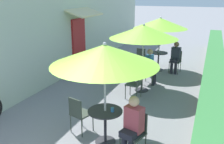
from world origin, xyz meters
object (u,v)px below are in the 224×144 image
object	(u,v)px
cafe_chair_near_left	(135,130)
cafe_chair_near_right	(79,112)
coffee_cup_mid	(144,68)
patio_umbrella_far	(160,23)
patio_umbrella_near	(105,55)
coffee_cup_far	(158,51)
cafe_chair_mid_right	(136,82)
patio_table_far	(158,58)
seated_patron_far_left	(175,56)
seated_patron_near_left	(132,124)
cafe_chair_far_left	(176,60)
seated_patron_mid_left	(150,65)
patio_umbrella_mid	(144,32)
cafe_chair_mid_left	(147,69)
patio_table_near	(105,120)
coffee_cup_near	(112,110)
patio_table_mid	(142,75)

from	to	relation	value
cafe_chair_near_left	cafe_chair_near_right	size ratio (longest dim) A/B	1.00
coffee_cup_mid	cafe_chair_near_left	bearing A→B (deg)	-77.85
cafe_chair_near_left	cafe_chair_near_right	world-z (taller)	same
coffee_cup_mid	patio_umbrella_far	bearing A→B (deg)	91.46
patio_umbrella_near	coffee_cup_far	bearing A→B (deg)	91.14
cafe_chair_mid_right	patio_table_far	distance (m)	3.16
patio_table_far	seated_patron_far_left	xyz separation A→B (m)	(0.69, -0.13, 0.17)
seated_patron_near_left	cafe_chair_far_left	size ratio (longest dim) A/B	1.44
cafe_chair_near_left	coffee_cup_far	distance (m)	5.95
seated_patron_mid_left	patio_table_far	distance (m)	1.77
patio_umbrella_mid	seated_patron_mid_left	xyz separation A→B (m)	(0.10, 0.69, -1.23)
cafe_chair_near_left	cafe_chair_near_right	xyz separation A→B (m)	(-1.39, 0.26, 0.00)
cafe_chair_mid_left	cafe_chair_mid_right	size ratio (longest dim) A/B	1.00
patio_table_near	coffee_cup_far	bearing A→B (deg)	91.14
seated_patron_near_left	coffee_cup_near	size ratio (longest dim) A/B	13.89
patio_table_near	seated_patron_mid_left	world-z (taller)	seated_patron_mid_left
patio_table_far	seated_patron_far_left	distance (m)	0.72
patio_umbrella_near	seated_patron_far_left	bearing A→B (deg)	83.46
cafe_chair_mid_right	coffee_cup_mid	xyz separation A→B (m)	(0.08, 0.60, 0.27)
cafe_chair_near_right	patio_table_mid	bearing A→B (deg)	95.31
coffee_cup_mid	patio_umbrella_far	distance (m)	2.80
cafe_chair_near_left	patio_table_mid	xyz separation A→B (m)	(-0.77, 3.30, 0.00)
cafe_chair_mid_left	cafe_chair_mid_right	distance (m)	1.41
coffee_cup_near	cafe_chair_mid_left	world-z (taller)	cafe_chair_mid_left
cafe_chair_near_left	patio_table_far	size ratio (longest dim) A/B	1.17
seated_patron_near_left	coffee_cup_mid	distance (m)	3.37
cafe_chair_near_left	cafe_chair_far_left	size ratio (longest dim) A/B	1.00
cafe_chair_far_left	cafe_chair_mid_left	bearing A→B (deg)	75.00
coffee_cup_mid	seated_patron_near_left	bearing A→B (deg)	-78.77
patio_umbrella_far	seated_patron_far_left	distance (m)	1.42
cafe_chair_near_right	patio_umbrella_mid	distance (m)	3.41
cafe_chair_mid_right	patio_umbrella_far	bearing A→B (deg)	5.43
cafe_chair_near_left	cafe_chair_mid_right	world-z (taller)	same
patio_umbrella_near	cafe_chair_near_right	distance (m)	1.57
cafe_chair_near_right	seated_patron_far_left	world-z (taller)	seated_patron_far_left
patio_umbrella_far	cafe_chair_far_left	world-z (taller)	patio_umbrella_far
seated_patron_far_left	patio_table_mid	bearing A→B (deg)	80.98
patio_table_mid	patio_umbrella_mid	distance (m)	1.40
patio_umbrella_near	coffee_cup_mid	distance (m)	3.27
patio_umbrella_near	seated_patron_near_left	bearing A→B (deg)	-19.59
cafe_chair_far_left	seated_patron_far_left	xyz separation A→B (m)	(-0.02, -0.11, 0.17)
coffee_cup_far	patio_table_mid	bearing A→B (deg)	-89.23
patio_umbrella_near	patio_table_far	distance (m)	5.80
seated_patron_far_left	coffee_cup_mid	bearing A→B (deg)	83.57
cafe_chair_near_right	coffee_cup_far	size ratio (longest dim) A/B	9.67
patio_umbrella_near	seated_patron_mid_left	size ratio (longest dim) A/B	1.74
cafe_chair_near_right	patio_table_far	bearing A→B (deg)	100.13
cafe_chair_mid_right	patio_table_far	size ratio (longest dim) A/B	1.17
cafe_chair_near_left	seated_patron_near_left	distance (m)	0.20
patio_umbrella_near	cafe_chair_near_left	distance (m)	1.57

